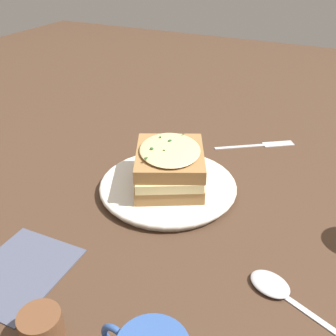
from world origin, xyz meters
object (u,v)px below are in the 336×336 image
object	(u,v)px
sandwich	(169,166)
condiment_pot	(41,327)
spoon	(276,288)
napkin	(19,271)
dinner_plate	(168,186)
fork	(264,145)

from	to	relation	value
sandwich	condiment_pot	xyz separation A→B (m)	(-0.34, -0.00, -0.03)
spoon	napkin	xyz separation A→B (m)	(-0.12, 0.33, -0.00)
dinner_plate	sandwich	distance (m)	0.04
sandwich	napkin	size ratio (longest dim) A/B	1.22
dinner_plate	fork	world-z (taller)	dinner_plate
dinner_plate	condiment_pot	bearing A→B (deg)	-179.58
fork	condiment_pot	distance (m)	0.60
dinner_plate	condiment_pot	size ratio (longest dim) A/B	5.02
condiment_pot	napkin	bearing A→B (deg)	56.89
napkin	fork	bearing A→B (deg)	-21.89
sandwich	napkin	bearing A→B (deg)	160.13
dinner_plate	napkin	world-z (taller)	dinner_plate
dinner_plate	spoon	world-z (taller)	dinner_plate
dinner_plate	napkin	xyz separation A→B (m)	(-0.27, 0.10, -0.01)
fork	spoon	size ratio (longest dim) A/B	0.98
napkin	dinner_plate	bearing A→B (deg)	-19.75
dinner_plate	condiment_pot	world-z (taller)	condiment_pot
fork	napkin	world-z (taller)	same
sandwich	spoon	world-z (taller)	sandwich
dinner_plate	fork	bearing A→B (deg)	-24.12
sandwich	napkin	world-z (taller)	sandwich
sandwich	fork	size ratio (longest dim) A/B	1.16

